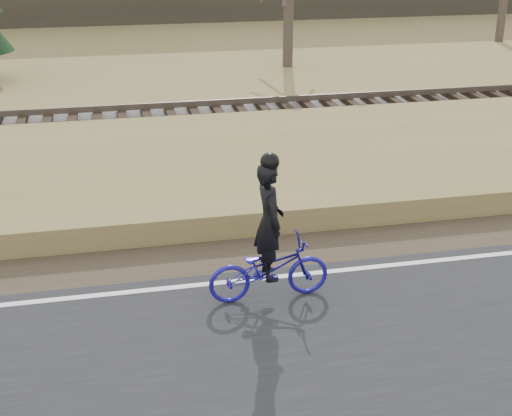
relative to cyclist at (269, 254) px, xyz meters
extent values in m
plane|color=olive|center=(-2.28, 0.37, -0.76)|extent=(120.00, 120.00, 0.00)
cube|color=black|center=(-2.28, -2.13, -0.73)|extent=(120.00, 6.00, 0.06)
cube|color=silver|center=(-2.28, 0.57, -0.69)|extent=(120.00, 0.12, 0.01)
cube|color=#473A2B|center=(-2.28, 1.57, -0.74)|extent=(120.00, 1.60, 0.04)
cube|color=olive|center=(-2.28, 4.57, -0.54)|extent=(120.00, 5.00, 0.44)
cube|color=slate|center=(-2.28, 8.37, -0.53)|extent=(120.00, 3.00, 0.45)
cube|color=black|center=(-2.28, 8.37, -0.24)|extent=(120.00, 2.40, 0.14)
cube|color=brown|center=(-2.28, 7.65, -0.09)|extent=(120.00, 0.07, 0.15)
cube|color=brown|center=(-2.28, 9.09, -0.09)|extent=(120.00, 0.07, 0.15)
imported|color=navy|center=(0.00, 0.00, -0.24)|extent=(1.75, 0.65, 0.91)
imported|color=black|center=(0.00, 0.00, 0.50)|extent=(0.42, 0.62, 1.68)
sphere|color=black|center=(0.00, 0.00, 1.36)|extent=(0.26, 0.26, 0.26)
camera|label=1|loc=(-2.08, -8.73, 4.40)|focal=50.00mm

